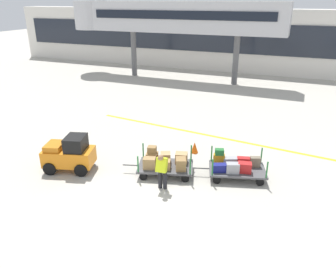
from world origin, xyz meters
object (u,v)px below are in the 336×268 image
(baggage_cart_middle, at_px, (235,166))
(baggage_handler, at_px, (162,170))
(safety_cone_near, at_px, (195,147))
(baggage_tug, at_px, (69,154))
(baggage_cart_lead, at_px, (166,162))

(baggage_cart_middle, height_order, baggage_handler, baggage_handler)
(baggage_handler, distance_m, safety_cone_near, 3.69)
(baggage_tug, distance_m, baggage_cart_lead, 4.17)
(baggage_cart_middle, relative_size, baggage_handler, 1.97)
(baggage_cart_lead, distance_m, baggage_handler, 1.29)
(baggage_cart_middle, bearing_deg, baggage_handler, -140.29)
(baggage_handler, relative_size, safety_cone_near, 2.84)
(baggage_tug, bearing_deg, baggage_handler, 0.42)
(baggage_cart_lead, height_order, safety_cone_near, baggage_cart_lead)
(baggage_cart_lead, bearing_deg, baggage_cart_middle, 16.49)
(baggage_handler, bearing_deg, safety_cone_near, 87.52)
(baggage_tug, height_order, baggage_handler, baggage_tug)
(baggage_tug, relative_size, safety_cone_near, 4.23)
(baggage_cart_lead, bearing_deg, safety_cone_near, 78.21)
(baggage_cart_middle, relative_size, safety_cone_near, 5.60)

